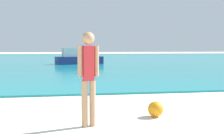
{
  "coord_description": "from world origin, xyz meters",
  "views": [
    {
      "loc": [
        -1.25,
        2.58,
        1.41
      ],
      "look_at": [
        -0.27,
        8.67,
        0.98
      ],
      "focal_mm": 42.87,
      "sensor_mm": 36.0,
      "label": 1
    }
  ],
  "objects": [
    {
      "name": "beach_ball",
      "position": [
        0.5,
        7.81,
        0.16
      ],
      "size": [
        0.32,
        0.32,
        0.32
      ],
      "primitive_type": "sphere",
      "color": "orange",
      "rests_on": "ground"
    },
    {
      "name": "boat_near",
      "position": [
        -0.56,
        25.72,
        0.53
      ],
      "size": [
        4.19,
        2.27,
        1.36
      ],
      "rotation": [
        0.0,
        0.0,
        0.26
      ],
      "color": "navy",
      "rests_on": "water"
    },
    {
      "name": "person_standing",
      "position": [
        -0.91,
        7.35,
        0.97
      ],
      "size": [
        0.39,
        0.23,
        1.7
      ],
      "rotation": [
        0.0,
        0.0,
        3.34
      ],
      "color": "tan",
      "rests_on": "ground"
    },
    {
      "name": "water",
      "position": [
        0.0,
        40.51,
        0.03
      ],
      "size": [
        160.0,
        60.0,
        0.06
      ],
      "primitive_type": "cube",
      "color": "teal",
      "rests_on": "ground"
    }
  ]
}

